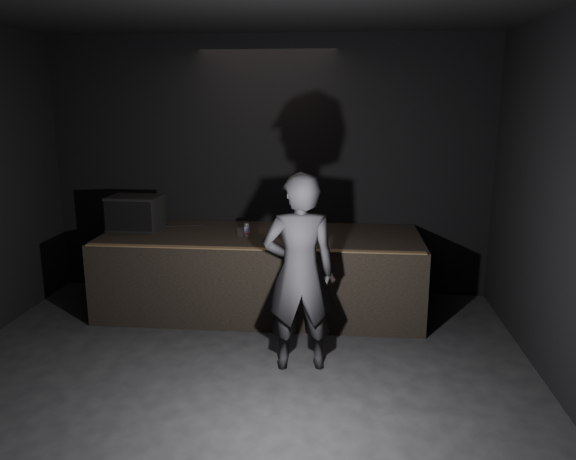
# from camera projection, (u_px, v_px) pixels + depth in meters

# --- Properties ---
(ground) EXTENTS (7.00, 7.00, 0.00)m
(ground) POSITION_uv_depth(u_px,v_px,m) (216.00, 429.00, 4.67)
(ground) COLOR black
(ground) RESTS_ON ground
(room_walls) EXTENTS (6.10, 7.10, 3.52)m
(room_walls) POSITION_uv_depth(u_px,v_px,m) (208.00, 188.00, 4.20)
(room_walls) COLOR black
(room_walls) RESTS_ON ground
(stage_riser) EXTENTS (4.00, 1.50, 1.00)m
(stage_riser) POSITION_uv_depth(u_px,v_px,m) (261.00, 272.00, 7.19)
(stage_riser) COLOR black
(stage_riser) RESTS_ON ground
(riser_lip) EXTENTS (3.92, 0.10, 0.01)m
(riser_lip) POSITION_uv_depth(u_px,v_px,m) (252.00, 249.00, 6.39)
(riser_lip) COLOR brown
(riser_lip) RESTS_ON stage_riser
(stage_monitor) EXTENTS (0.68, 0.51, 0.44)m
(stage_monitor) POSITION_uv_depth(u_px,v_px,m) (135.00, 213.00, 7.30)
(stage_monitor) COLOR black
(stage_monitor) RESTS_ON stage_riser
(cable) EXTENTS (1.00, 0.18, 0.02)m
(cable) POSITION_uv_depth(u_px,v_px,m) (163.00, 226.00, 7.47)
(cable) COLOR black
(cable) RESTS_ON stage_riser
(laptop) EXTENTS (0.42, 0.40, 0.23)m
(laptop) POSITION_uv_depth(u_px,v_px,m) (300.00, 232.00, 6.96)
(laptop) COLOR white
(laptop) RESTS_ON stage_riser
(beer_can) EXTENTS (0.07, 0.07, 0.17)m
(beer_can) POSITION_uv_depth(u_px,v_px,m) (247.00, 230.00, 6.96)
(beer_can) COLOR silver
(beer_can) RESTS_ON stage_riser
(plastic_cup) EXTENTS (0.09, 0.09, 0.11)m
(plastic_cup) POSITION_uv_depth(u_px,v_px,m) (241.00, 233.00, 6.93)
(plastic_cup) COLOR white
(plastic_cup) RESTS_ON stage_riser
(wii_remote) EXTENTS (0.11, 0.16, 0.03)m
(wii_remote) POSITION_uv_depth(u_px,v_px,m) (312.00, 245.00, 6.52)
(wii_remote) COLOR white
(wii_remote) RESTS_ON stage_riser
(person) EXTENTS (0.80, 0.60, 2.00)m
(person) POSITION_uv_depth(u_px,v_px,m) (299.00, 273.00, 5.54)
(person) COLOR black
(person) RESTS_ON ground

